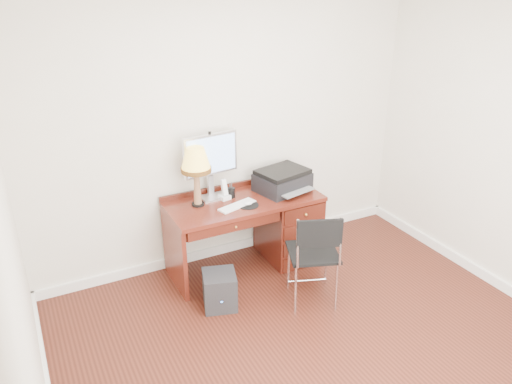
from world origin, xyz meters
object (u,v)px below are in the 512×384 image
leg_lamp (196,163)px  monitor (211,158)px  chair (318,249)px  equipment_box (220,290)px  phone (224,193)px  printer (282,180)px  desk (273,223)px

leg_lamp → monitor: bearing=31.0°
chair → equipment_box: size_ratio=2.71×
leg_lamp → equipment_box: size_ratio=1.71×
leg_lamp → equipment_box: 1.16m
monitor → phone: monitor is taller
monitor → leg_lamp: (-0.20, -0.12, 0.02)m
leg_lamp → chair: bearing=-50.7°
printer → leg_lamp: 0.94m
monitor → chair: monitor is taller
chair → printer: bearing=102.1°
leg_lamp → equipment_box: (-0.05, -0.58, -1.00)m
phone → equipment_box: bearing=-130.3°
printer → phone: (-0.60, 0.06, -0.05)m
monitor → phone: (0.08, -0.11, -0.34)m
printer → leg_lamp: size_ratio=0.99×
monitor → phone: 0.37m
desk → leg_lamp: bearing=174.3°
equipment_box → phone: bearing=78.0°
monitor → leg_lamp: size_ratio=1.11×
phone → equipment_box: (-0.32, -0.59, -0.64)m
printer → equipment_box: 1.27m
desk → leg_lamp: (-0.76, 0.08, 0.76)m
desk → equipment_box: (-0.81, -0.50, -0.25)m
leg_lamp → phone: leg_lamp is taller
printer → equipment_box: (-0.93, -0.53, -0.69)m
desk → printer: bearing=11.4°
printer → phone: 0.61m
printer → leg_lamp: (-0.88, 0.05, 0.31)m
phone → chair: phone is taller
monitor → printer: 0.76m
desk → chair: 0.85m
desk → leg_lamp: leg_lamp is taller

